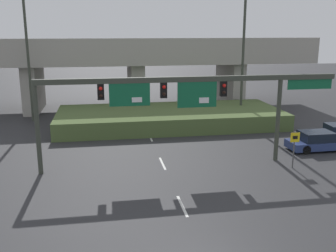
% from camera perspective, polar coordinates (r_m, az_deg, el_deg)
% --- Properties ---
extents(lane_markings, '(0.14, 34.42, 0.01)m').
position_cam_1_polar(lane_markings, '(28.61, -1.79, -3.36)').
color(lane_markings, silver).
rests_on(lane_markings, ground).
extents(signal_gantry, '(18.79, 0.44, 5.68)m').
position_cam_1_polar(signal_gantry, '(24.10, 2.28, 4.84)').
color(signal_gantry, '#383D33').
rests_on(signal_gantry, ground).
extents(speed_limit_sign, '(0.60, 0.11, 2.35)m').
position_cam_1_polar(speed_limit_sign, '(25.55, 17.86, -2.58)').
color(speed_limit_sign, '#4C4C4C').
rests_on(speed_limit_sign, ground).
extents(highway_light_pole_near, '(0.70, 0.36, 17.93)m').
position_cam_1_polar(highway_light_pole_near, '(37.61, 11.06, 14.95)').
color(highway_light_pole_near, '#383D33').
rests_on(highway_light_pole_near, ground).
extents(highway_light_pole_far, '(0.70, 0.36, 14.87)m').
position_cam_1_polar(highway_light_pole_far, '(38.48, -19.87, 12.09)').
color(highway_light_pole_far, '#383D33').
rests_on(highway_light_pole_far, ground).
extents(overpass_bridge, '(38.27, 8.41, 7.62)m').
position_cam_1_polar(overpass_bridge, '(43.42, -4.78, 9.51)').
color(overpass_bridge, '#A39E93').
rests_on(overpass_bridge, ground).
extents(grass_embankment, '(19.95, 8.18, 1.40)m').
position_cam_1_polar(grass_embankment, '(35.52, 0.27, 1.23)').
color(grass_embankment, '#4C6033').
rests_on(grass_embankment, ground).
extents(parked_sedan_near_right, '(4.34, 1.88, 1.36)m').
position_cam_1_polar(parked_sedan_near_right, '(30.21, 20.84, -2.10)').
color(parked_sedan_near_right, navy).
rests_on(parked_sedan_near_right, ground).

